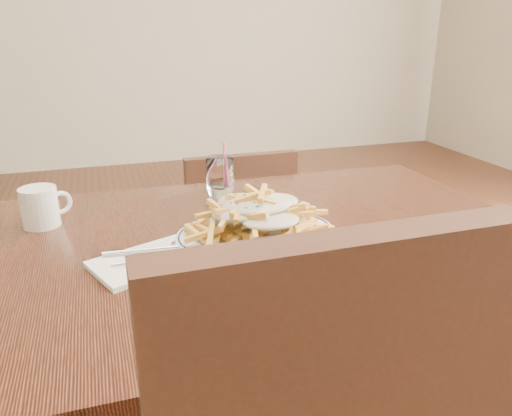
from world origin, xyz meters
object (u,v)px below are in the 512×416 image
object	(u,v)px
table	(256,272)
water_glass	(220,182)
coffee_mug	(41,207)
loaded_fries	(256,211)
fries_plate	(256,235)
chair_far	(235,243)

from	to	relation	value
table	water_glass	distance (m)	0.27
water_glass	coffee_mug	distance (m)	0.41
loaded_fries	coffee_mug	world-z (taller)	loaded_fries
fries_plate	coffee_mug	world-z (taller)	coffee_mug
loaded_fries	coffee_mug	bearing A→B (deg)	152.29
chair_far	fries_plate	size ratio (longest dim) A/B	1.99
chair_far	loaded_fries	bearing A→B (deg)	-101.63
fries_plate	loaded_fries	bearing A→B (deg)	-116.57
table	loaded_fries	distance (m)	0.14
loaded_fries	water_glass	world-z (taller)	water_glass
table	fries_plate	size ratio (longest dim) A/B	3.06
loaded_fries	coffee_mug	size ratio (longest dim) A/B	3.04
water_glass	coffee_mug	size ratio (longest dim) A/B	1.42
coffee_mug	fries_plate	bearing A→B (deg)	-27.71
chair_far	coffee_mug	size ratio (longest dim) A/B	7.40
table	chair_far	distance (m)	0.69
water_glass	table	bearing A→B (deg)	-86.66
fries_plate	loaded_fries	xyz separation A→B (m)	(-0.00, -0.00, 0.05)
coffee_mug	loaded_fries	bearing A→B (deg)	-27.71
water_glass	coffee_mug	xyz separation A→B (m)	(-0.41, -0.04, -0.00)
chair_far	coffee_mug	bearing A→B (deg)	-141.52
chair_far	loaded_fries	size ratio (longest dim) A/B	2.44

